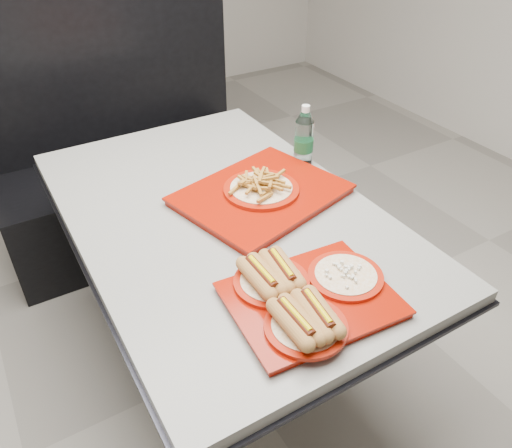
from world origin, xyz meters
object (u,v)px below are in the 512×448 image
diner_table (224,251)px  tray_near (305,295)px  water_bottle (304,139)px  tray_far (261,191)px  booth_bench (127,164)px

diner_table → tray_near: tray_near is taller
diner_table → water_bottle: size_ratio=6.30×
water_bottle → tray_far: bearing=-153.0°
diner_table → tray_near: 0.52m
booth_bench → tray_far: booth_bench is taller
tray_near → tray_far: bearing=71.2°
tray_near → tray_far: size_ratio=0.73×
diner_table → tray_far: 0.24m
booth_bench → diner_table: bearing=-90.0°
diner_table → tray_near: size_ratio=3.27×
diner_table → booth_bench: 1.11m
water_bottle → booth_bench: bearing=112.8°
tray_far → water_bottle: bearing=27.0°
diner_table → booth_bench: booth_bench is taller
tray_near → water_bottle: (0.42, 0.61, 0.07)m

